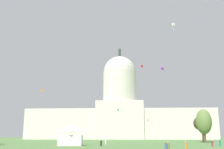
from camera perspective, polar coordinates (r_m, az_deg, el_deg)
capitol_building at (r=199.98m, az=1.68°, el=-8.00°), size 133.56×25.64×67.90m
event_tent at (r=74.99m, az=-8.68°, el=-12.58°), size 6.87×5.79×5.31m
tree_east_near at (r=111.93m, az=18.74°, el=-9.41°), size 7.77×8.33×12.64m
tree_east_far at (r=123.94m, az=18.44°, el=-9.75°), size 8.78×8.99×10.93m
person_denim_mid_left at (r=42.90m, az=11.34°, el=-14.99°), size 0.65×0.65×1.65m
person_black_edge_east at (r=71.12m, az=-2.32°, el=-14.24°), size 0.51×0.51×1.59m
person_teal_deep_crowd at (r=73.11m, az=21.79°, el=-13.28°), size 0.45×0.45×1.73m
person_white_near_tent at (r=84.98m, az=-1.34°, el=-13.96°), size 0.63×0.63×1.74m
person_maroon_back_right at (r=72.42m, az=20.33°, el=-13.47°), size 0.44×0.44×1.53m
person_olive_lawn_far_left at (r=54.63m, az=11.84°, el=-14.50°), size 0.42×0.42×1.46m
person_grey_lawn_far_right at (r=82.25m, az=20.90°, el=-13.20°), size 0.44×0.44×1.71m
person_orange_back_left at (r=51.69m, az=15.29°, el=-14.34°), size 0.38×0.38×1.66m
kite_white_high at (r=115.21m, az=12.78°, el=10.18°), size 1.31×1.29×3.69m
kite_pink_mid at (r=122.26m, az=-2.67°, el=-4.49°), size 0.47×0.68×4.20m
kite_gold_mid at (r=110.30m, az=0.95°, el=-1.04°), size 1.57×0.96×0.40m
kite_red_mid at (r=93.70m, az=6.33°, el=1.75°), size 0.89×0.79×0.91m
kite_violet_mid at (r=120.14m, az=10.46°, el=1.23°), size 1.56×1.57×1.35m
kite_magenta_low at (r=172.69m, az=7.61°, el=-9.58°), size 0.70×0.53×2.80m
kite_cyan_low at (r=150.41m, az=1.29°, el=-7.48°), size 0.91×0.73×1.09m
kite_orange_mid at (r=117.82m, az=-14.56°, el=-3.36°), size 0.98×0.57×2.80m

